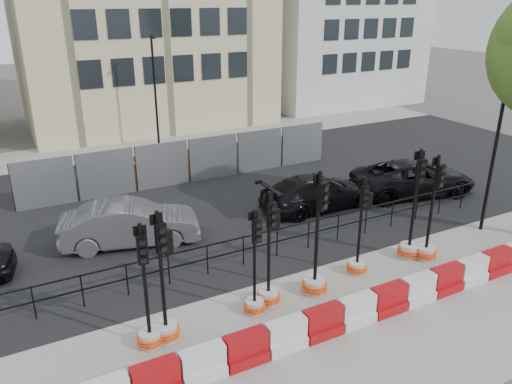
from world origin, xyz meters
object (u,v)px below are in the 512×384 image
traffic_signal_a (149,322)px  lamp_post_near (497,143)px  traffic_signal_h (428,239)px  car_c (317,192)px  traffic_signal_d (269,278)px

traffic_signal_a → lamp_post_near: bearing=10.6°
traffic_signal_a → traffic_signal_h: (9.00, 0.03, 0.05)m
lamp_post_near → traffic_signal_h: lamp_post_near is taller
traffic_signal_h → car_c: (-0.73, 5.06, -0.04)m
car_c → lamp_post_near: bearing=-137.8°
traffic_signal_a → car_c: traffic_signal_a is taller
lamp_post_near → traffic_signal_h: size_ratio=1.73×
traffic_signal_h → car_c: bearing=95.7°
lamp_post_near → traffic_signal_d: (-9.01, -0.44, -2.44)m
traffic_signal_h → traffic_signal_a: bearing=177.7°
lamp_post_near → traffic_signal_a: 12.67m
traffic_signal_d → traffic_signal_h: traffic_signal_h is taller
lamp_post_near → car_c: size_ratio=1.27×
lamp_post_near → traffic_signal_d: size_ratio=1.84×
traffic_signal_a → car_c: (8.28, 5.09, 0.01)m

